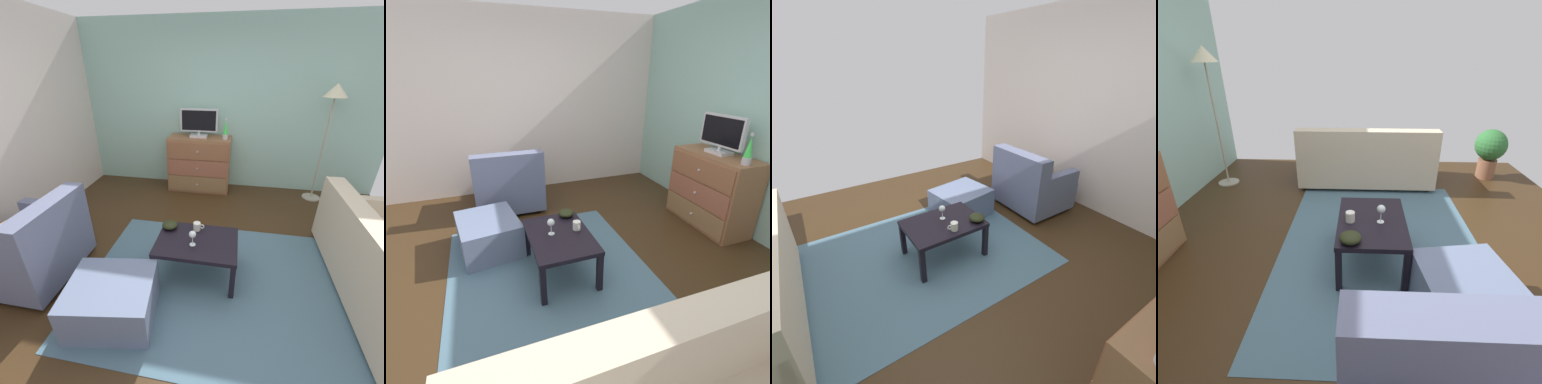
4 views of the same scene
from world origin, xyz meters
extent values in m
cube|color=#3A2714|center=(0.00, 0.00, -0.03)|extent=(5.24, 5.01, 0.05)
cube|color=silver|center=(-2.38, 0.00, 1.33)|extent=(0.12, 5.01, 2.65)
cube|color=slate|center=(0.20, -0.20, 0.00)|extent=(2.60, 1.90, 0.01)
cube|color=#8D5E3C|center=(-0.31, 1.96, 0.46)|extent=(1.03, 0.45, 0.92)
cube|color=olive|center=(-0.31, 1.73, 0.17)|extent=(0.97, 0.02, 0.27)
sphere|color=silver|center=(-0.31, 1.71, 0.17)|extent=(0.03, 0.03, 0.03)
cube|color=#95563D|center=(-0.31, 1.73, 0.46)|extent=(0.97, 0.02, 0.27)
sphere|color=silver|center=(-0.31, 1.71, 0.46)|extent=(0.03, 0.03, 0.03)
cube|color=brown|center=(-0.31, 1.73, 0.75)|extent=(0.97, 0.02, 0.27)
sphere|color=silver|center=(-0.31, 1.71, 0.75)|extent=(0.03, 0.03, 0.03)
cube|color=silver|center=(-0.33, 1.98, 0.94)|extent=(0.28, 0.18, 0.04)
cylinder|color=silver|center=(-0.33, 1.98, 0.99)|extent=(0.04, 0.04, 0.05)
cube|color=silver|center=(-0.33, 1.98, 1.19)|extent=(0.60, 0.05, 0.36)
cube|color=black|center=(-0.33, 1.95, 1.19)|extent=(0.55, 0.01, 0.31)
cylinder|color=#B7B7BC|center=(0.10, 1.91, 0.96)|extent=(0.09, 0.09, 0.08)
cone|color=#3FD84C|center=(0.10, 1.91, 1.11)|extent=(0.08, 0.08, 0.22)
cylinder|color=#B7B7BC|center=(0.10, 1.91, 1.24)|extent=(0.04, 0.04, 0.03)
cube|color=black|center=(-0.40, 0.16, 0.19)|extent=(0.05, 0.05, 0.38)
cube|color=black|center=(0.35, 0.16, 0.19)|extent=(0.05, 0.05, 0.38)
cube|color=black|center=(-0.40, -0.35, 0.19)|extent=(0.05, 0.05, 0.38)
cube|color=black|center=(0.35, -0.35, 0.19)|extent=(0.05, 0.05, 0.38)
cube|color=black|center=(-0.02, -0.10, 0.40)|extent=(0.80, 0.57, 0.04)
cylinder|color=silver|center=(-0.06, -0.17, 0.42)|extent=(0.06, 0.06, 0.00)
cylinder|color=silver|center=(-0.06, -0.17, 0.47)|extent=(0.01, 0.01, 0.09)
sphere|color=silver|center=(-0.06, -0.17, 0.54)|extent=(0.07, 0.07, 0.07)
cylinder|color=silver|center=(-0.05, 0.09, 0.46)|extent=(0.08, 0.08, 0.08)
torus|color=silver|center=(0.00, 0.09, 0.47)|extent=(0.05, 0.01, 0.05)
ellipsoid|color=black|center=(-0.34, 0.07, 0.46)|extent=(0.16, 0.16, 0.07)
cylinder|color=#332319|center=(1.42, 0.76, 0.03)|extent=(0.05, 0.05, 0.05)
cube|color=beige|center=(1.44, -0.07, 0.62)|extent=(0.20, 1.82, 0.41)
cylinder|color=#332319|center=(-1.99, -0.01, 0.03)|extent=(0.05, 0.05, 0.05)
cylinder|color=#332319|center=(-1.99, -0.75, 0.03)|extent=(0.05, 0.05, 0.05)
cylinder|color=#332319|center=(-1.35, -0.01, 0.03)|extent=(0.05, 0.05, 0.05)
cylinder|color=#332319|center=(-1.35, -0.75, 0.03)|extent=(0.05, 0.05, 0.05)
cube|color=slate|center=(-1.67, -0.38, 0.24)|extent=(0.80, 0.91, 0.37)
cube|color=slate|center=(-1.37, -0.38, 0.65)|extent=(0.20, 0.91, 0.45)
cube|color=slate|center=(-1.67, 0.01, 0.52)|extent=(0.76, 0.12, 0.20)
cube|color=slate|center=(-1.67, -0.77, 0.52)|extent=(0.76, 0.12, 0.20)
cylinder|color=tan|center=(-1.92, -0.51, 0.50)|extent=(0.16, 0.40, 0.16)
cube|color=slate|center=(-0.65, -0.72, 0.19)|extent=(0.78, 0.70, 0.38)
camera|label=1|loc=(0.28, -2.04, 1.96)|focal=23.09mm
camera|label=2|loc=(2.13, -0.69, 1.81)|focal=26.01mm
camera|label=3|loc=(1.07, 1.99, 1.95)|focal=24.67mm
camera|label=4|loc=(-2.07, 0.00, 1.67)|focal=26.54mm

